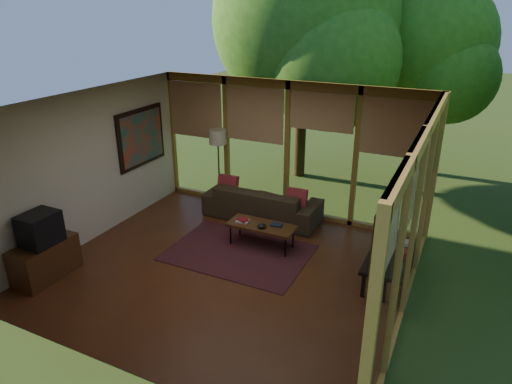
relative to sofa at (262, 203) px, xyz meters
The scene contains 25 objects.
floor 2.05m from the sofa, 81.25° to the right, with size 5.50×5.50×0.00m, color #5F2F19.
ceiling 3.11m from the sofa, 81.25° to the right, with size 5.50×5.50×0.00m, color silver.
wall_left 3.32m from the sofa, 140.68° to the right, with size 0.04×5.00×2.70m, color beige.
wall_front 4.62m from the sofa, 86.09° to the right, with size 5.50×0.04×2.70m, color beige.
window_wall_back 1.17m from the sofa, 58.38° to the left, with size 5.50×0.12×2.70m, color olive.
window_wall_right 3.79m from the sofa, 33.19° to the right, with size 0.12×5.00×2.70m, color olive.
tree_nw 4.35m from the sofa, 95.03° to the left, with size 4.22×4.22×5.78m.
tree_ne 5.61m from the sofa, 61.80° to the left, with size 3.04×3.04×4.70m.
rug 1.51m from the sofa, 81.27° to the right, with size 2.38×1.69×0.01m, color maroon.
sofa is the anchor object (origin of this frame).
pillow_left 0.79m from the sofa, behind, with size 0.42×0.14×0.42m, color maroon.
pillow_right 0.79m from the sofa, ahead, with size 0.39×0.13×0.39m, color maroon.
ct_book_lower 1.13m from the sofa, 83.18° to the right, with size 0.22×0.16×0.03m, color beige.
ct_book_upper 1.13m from the sofa, 83.18° to the right, with size 0.18×0.13×0.03m, color maroon.
ct_book_side 1.23m from the sofa, 53.29° to the right, with size 0.20×0.15×0.03m, color #151F31.
ct_bowl 1.29m from the sofa, 65.38° to the right, with size 0.16×0.16×0.07m, color black.
media_cabinet 4.06m from the sofa, 122.20° to the right, with size 0.50×1.00×0.60m, color #4F2C15.
television 4.08m from the sofa, 121.96° to the right, with size 0.45×0.55×0.50m, color black.
console_book_a 3.15m from the sofa, 30.62° to the right, with size 0.22×0.16×0.08m, color #2E5148.
console_book_b 2.95m from the sofa, 23.06° to the right, with size 0.21×0.15×0.10m, color maroon.
console_book_c 2.81m from the sofa, 15.53° to the right, with size 0.23×0.16×0.06m, color beige.
floor_lamp 1.58m from the sofa, 167.25° to the left, with size 0.36×0.36×1.65m.
coffee_table 1.17m from the sofa, 65.56° to the right, with size 1.20×0.50×0.43m.
side_console 2.96m from the sofa, 23.95° to the right, with size 0.60×1.40×0.46m.
wall_painting 2.76m from the sofa, 165.99° to the right, with size 0.06×1.35×1.15m.
Camera 1 is at (3.21, -5.59, 4.00)m, focal length 32.00 mm.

